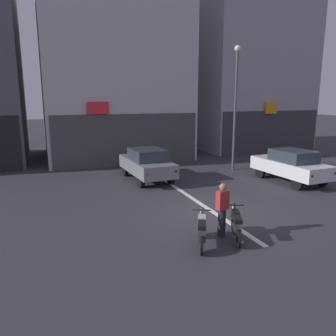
{
  "coord_description": "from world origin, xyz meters",
  "views": [
    {
      "loc": [
        -5.76,
        -10.16,
        4.18
      ],
      "look_at": [
        -1.1,
        2.0,
        1.4
      ],
      "focal_mm": 35.34,
      "sensor_mm": 36.0,
      "label": 1
    }
  ],
  "objects_px": {
    "street_lamp": "(236,96)",
    "car_white_parked_kerbside": "(291,165)",
    "person_by_motorcycles": "(222,209)",
    "motorcycle_black_row_left_mid": "(236,224)",
    "motorcycle_silver_row_leftmost": "(202,230)",
    "car_grey_crossing_near": "(147,163)"
  },
  "relations": [
    {
      "from": "car_white_parked_kerbside",
      "to": "motorcycle_silver_row_leftmost",
      "type": "bearing_deg",
      "value": -146.35
    },
    {
      "from": "street_lamp",
      "to": "car_white_parked_kerbside",
      "type": "bearing_deg",
      "value": -72.83
    },
    {
      "from": "car_grey_crossing_near",
      "to": "motorcycle_silver_row_leftmost",
      "type": "distance_m",
      "value": 7.99
    },
    {
      "from": "car_grey_crossing_near",
      "to": "motorcycle_black_row_left_mid",
      "type": "distance_m",
      "value": 7.92
    },
    {
      "from": "motorcycle_black_row_left_mid",
      "to": "car_white_parked_kerbside",
      "type": "bearing_deg",
      "value": 38.05
    },
    {
      "from": "car_grey_crossing_near",
      "to": "car_white_parked_kerbside",
      "type": "height_order",
      "value": "same"
    },
    {
      "from": "person_by_motorcycles",
      "to": "motorcycle_black_row_left_mid",
      "type": "bearing_deg",
      "value": -49.67
    },
    {
      "from": "person_by_motorcycles",
      "to": "car_grey_crossing_near",
      "type": "bearing_deg",
      "value": 90.18
    },
    {
      "from": "motorcycle_silver_row_leftmost",
      "to": "person_by_motorcycles",
      "type": "relative_size",
      "value": 0.92
    },
    {
      "from": "car_white_parked_kerbside",
      "to": "motorcycle_silver_row_leftmost",
      "type": "xyz_separation_m",
      "value": [
        -7.47,
        -4.97,
        -0.43
      ]
    },
    {
      "from": "motorcycle_silver_row_leftmost",
      "to": "person_by_motorcycles",
      "type": "xyz_separation_m",
      "value": [
        0.87,
        0.38,
        0.4
      ]
    },
    {
      "from": "car_white_parked_kerbside",
      "to": "motorcycle_black_row_left_mid",
      "type": "relative_size",
      "value": 2.7
    },
    {
      "from": "street_lamp",
      "to": "motorcycle_black_row_left_mid",
      "type": "bearing_deg",
      "value": -121.34
    },
    {
      "from": "car_grey_crossing_near",
      "to": "street_lamp",
      "type": "relative_size",
      "value": 0.6
    },
    {
      "from": "car_white_parked_kerbside",
      "to": "street_lamp",
      "type": "relative_size",
      "value": 0.6
    },
    {
      "from": "car_grey_crossing_near",
      "to": "motorcycle_black_row_left_mid",
      "type": "relative_size",
      "value": 2.69
    },
    {
      "from": "car_white_parked_kerbside",
      "to": "person_by_motorcycles",
      "type": "xyz_separation_m",
      "value": [
        -6.6,
        -4.59,
        -0.03
      ]
    },
    {
      "from": "motorcycle_silver_row_leftmost",
      "to": "motorcycle_black_row_left_mid",
      "type": "xyz_separation_m",
      "value": [
        1.16,
        0.04,
        0.0
      ]
    },
    {
      "from": "motorcycle_silver_row_leftmost",
      "to": "motorcycle_black_row_left_mid",
      "type": "distance_m",
      "value": 1.16
    },
    {
      "from": "car_grey_crossing_near",
      "to": "motorcycle_silver_row_leftmost",
      "type": "height_order",
      "value": "car_grey_crossing_near"
    },
    {
      "from": "car_grey_crossing_near",
      "to": "street_lamp",
      "type": "distance_m",
      "value": 6.48
    },
    {
      "from": "car_grey_crossing_near",
      "to": "car_white_parked_kerbside",
      "type": "bearing_deg",
      "value": -24.12
    }
  ]
}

